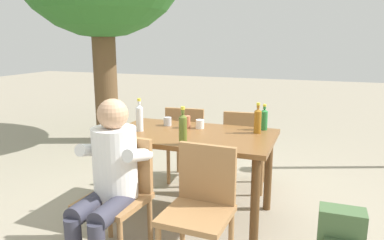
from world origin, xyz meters
TOP-DOWN VIEW (x-y plane):
  - ground_plane at (0.00, 0.00)m, footprint 24.00×24.00m
  - dining_table at (0.00, 0.00)m, footprint 1.43×0.84m
  - chair_near_left at (-0.31, -0.72)m, footprint 0.48×0.48m
  - chair_near_right at (0.32, -0.72)m, footprint 0.46×0.46m
  - chair_far_left at (-0.31, 0.72)m, footprint 0.48×0.48m
  - chair_far_right at (0.33, 0.72)m, footprint 0.48×0.48m
  - person_in_white_shirt at (-0.32, -0.83)m, footprint 0.47×0.61m
  - bottle_olive at (0.05, -0.36)m, footprint 0.06×0.06m
  - bottle_amber at (0.54, 0.20)m, footprint 0.06×0.06m
  - bottle_clear at (-0.47, -0.08)m, footprint 0.06×0.06m
  - bottle_green at (0.57, 0.35)m, footprint 0.06×0.06m
  - cup_terracotta at (-0.11, 0.18)m, footprint 0.06×0.06m
  - cup_white at (0.01, 0.20)m, footprint 0.08×0.08m
  - cup_steel at (-0.32, 0.20)m, footprint 0.08×0.08m
  - backpack_by_near_side at (1.26, -0.30)m, footprint 0.32×0.24m

SIDE VIEW (x-z plane):
  - ground_plane at x=0.00m, z-range 0.00..0.00m
  - backpack_by_near_side at x=1.26m, z-range -0.01..0.39m
  - chair_near_left at x=-0.31m, z-range 0.05..0.92m
  - chair_near_right at x=0.32m, z-range 0.05..0.92m
  - chair_far_left at x=-0.31m, z-range 0.05..0.92m
  - chair_far_right at x=0.33m, z-range 0.05..0.92m
  - person_in_white_shirt at x=-0.32m, z-range 0.07..1.25m
  - dining_table at x=0.00m, z-range 0.28..1.05m
  - cup_steel at x=-0.32m, z-range 0.77..0.85m
  - cup_white at x=0.01m, z-range 0.77..0.85m
  - cup_terracotta at x=-0.11m, z-range 0.77..0.89m
  - bottle_green at x=0.57m, z-range 0.76..0.99m
  - bottle_amber at x=0.54m, z-range 0.75..1.03m
  - bottle_clear at x=-0.47m, z-range 0.75..1.05m
  - bottle_olive at x=0.05m, z-range 0.75..1.06m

